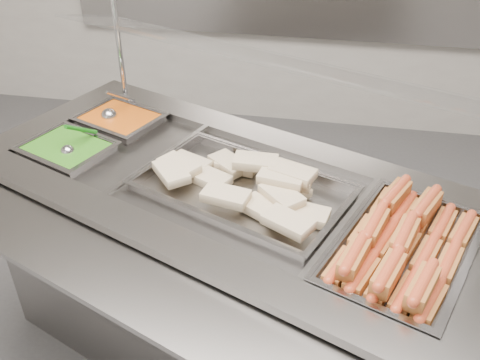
% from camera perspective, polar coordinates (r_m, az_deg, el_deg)
% --- Properties ---
extents(steam_counter, '(1.82, 1.31, 0.80)m').
position_cam_1_polar(steam_counter, '(1.88, -1.15, -10.20)').
color(steam_counter, slate).
rests_on(steam_counter, ground).
extents(tray_rail, '(1.56, 0.88, 0.05)m').
position_cam_1_polar(tray_rail, '(1.39, -11.94, -10.37)').
color(tray_rail, gray).
rests_on(tray_rail, steam_counter).
extents(sneeze_guard, '(1.45, 0.79, 0.39)m').
position_cam_1_polar(sneeze_guard, '(1.63, 2.46, 12.61)').
color(sneeze_guard, silver).
rests_on(sneeze_guard, steam_counter).
extents(pan_hotdogs, '(0.46, 0.56, 0.09)m').
position_cam_1_polar(pan_hotdogs, '(1.48, 16.94, -7.84)').
color(pan_hotdogs, gray).
rests_on(pan_hotdogs, steam_counter).
extents(pan_wraps, '(0.69, 0.56, 0.06)m').
position_cam_1_polar(pan_wraps, '(1.62, 0.26, -1.37)').
color(pan_wraps, gray).
rests_on(pan_wraps, steam_counter).
extents(pan_beans, '(0.33, 0.30, 0.09)m').
position_cam_1_polar(pan_beans, '(2.06, -12.59, 5.62)').
color(pan_beans, gray).
rests_on(pan_beans, steam_counter).
extents(pan_peas, '(0.33, 0.30, 0.09)m').
position_cam_1_polar(pan_peas, '(1.91, -17.85, 2.44)').
color(pan_peas, gray).
rests_on(pan_peas, steam_counter).
extents(hotdogs_in_buns, '(0.42, 0.52, 0.10)m').
position_cam_1_polar(hotdogs_in_buns, '(1.45, 16.83, -6.69)').
color(hotdogs_in_buns, '#9E5821').
rests_on(hotdogs_in_buns, pan_hotdogs).
extents(tortilla_wraps, '(0.56, 0.44, 0.09)m').
position_cam_1_polar(tortilla_wraps, '(1.61, 0.42, -0.11)').
color(tortilla_wraps, '#C7AF85').
rests_on(tortilla_wraps, pan_wraps).
extents(ladle, '(0.09, 0.16, 0.13)m').
position_cam_1_polar(ladle, '(2.05, -13.69, 6.75)').
color(ladle, silver).
rests_on(ladle, pan_beans).
extents(serving_spoon, '(0.08, 0.15, 0.12)m').
position_cam_1_polar(serving_spoon, '(1.87, -17.64, 3.30)').
color(serving_spoon, silver).
rests_on(serving_spoon, pan_peas).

